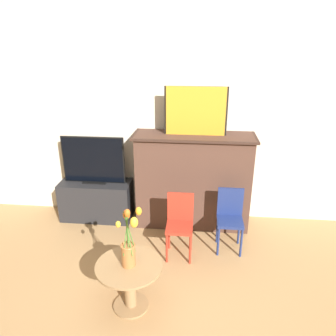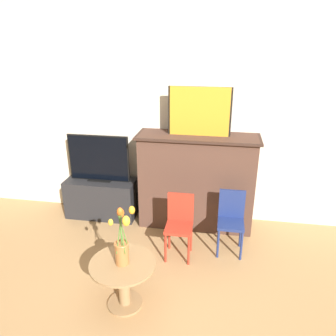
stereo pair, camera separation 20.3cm
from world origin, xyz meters
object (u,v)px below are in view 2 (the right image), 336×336
object	(u,v)px
tv_monitor	(99,159)
chair_blue	(231,218)
painting	(200,112)
chair_red	(180,222)
vase_tulips	(122,243)

from	to	relation	value
tv_monitor	chair_blue	world-z (taller)	tv_monitor
painting	tv_monitor	bearing A→B (deg)	179.95
chair_red	vase_tulips	bearing A→B (deg)	-113.98
tv_monitor	chair_red	distance (m)	1.31
tv_monitor	chair_red	bearing A→B (deg)	-30.87
painting	vase_tulips	size ratio (longest dim) A/B	1.30
painting	tv_monitor	distance (m)	1.35
painting	chair_red	bearing A→B (deg)	-100.20
tv_monitor	vase_tulips	size ratio (longest dim) A/B	1.42
painting	chair_blue	xyz separation A→B (m)	(0.40, -0.48, -1.00)
chair_blue	vase_tulips	xyz separation A→B (m)	(-0.87, -0.95, 0.24)
tv_monitor	chair_blue	size ratio (longest dim) A/B	1.12
tv_monitor	chair_blue	distance (m)	1.71
painting	chair_blue	distance (m)	1.18
chair_red	vase_tulips	size ratio (longest dim) A/B	1.27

